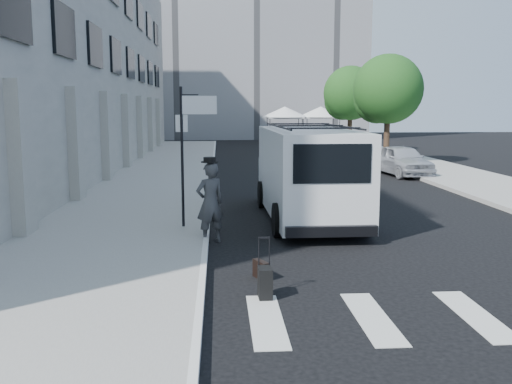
{
  "coord_description": "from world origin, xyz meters",
  "views": [
    {
      "loc": [
        -1.68,
        -11.09,
        3.15
      ],
      "look_at": [
        -0.88,
        1.27,
        1.3
      ],
      "focal_mm": 40.0,
      "sensor_mm": 36.0,
      "label": 1
    }
  ],
  "objects": [
    {
      "name": "ground",
      "position": [
        0.0,
        0.0,
        0.0
      ],
      "size": [
        120.0,
        120.0,
        0.0
      ],
      "primitive_type": "plane",
      "color": "black",
      "rests_on": "ground"
    },
    {
      "name": "sidewalk_left",
      "position": [
        -4.25,
        16.0,
        0.07
      ],
      "size": [
        4.5,
        48.0,
        0.15
      ],
      "primitive_type": "cube",
      "color": "gray",
      "rests_on": "ground"
    },
    {
      "name": "sidewalk_right",
      "position": [
        9.0,
        20.0,
        0.07
      ],
      "size": [
        4.0,
        56.0,
        0.15
      ],
      "primitive_type": "cube",
      "color": "gray",
      "rests_on": "ground"
    },
    {
      "name": "building_left",
      "position": [
        -11.5,
        18.0,
        6.0
      ],
      "size": [
        10.0,
        44.0,
        12.0
      ],
      "primitive_type": "cube",
      "color": "gray",
      "rests_on": "ground"
    },
    {
      "name": "building_far",
      "position": [
        2.0,
        50.0,
        12.5
      ],
      "size": [
        22.0,
        12.0,
        25.0
      ],
      "primitive_type": "cube",
      "color": "slate",
      "rests_on": "ground"
    },
    {
      "name": "sign_pole",
      "position": [
        -2.36,
        3.2,
        2.65
      ],
      "size": [
        1.03,
        0.07,
        3.5
      ],
      "color": "black",
      "rests_on": "sidewalk_left"
    },
    {
      "name": "tree_near",
      "position": [
        7.5,
        20.15,
        3.97
      ],
      "size": [
        3.8,
        3.83,
        6.03
      ],
      "color": "black",
      "rests_on": "ground"
    },
    {
      "name": "tree_far",
      "position": [
        7.5,
        29.15,
        3.97
      ],
      "size": [
        3.8,
        3.83,
        6.03
      ],
      "color": "black",
      "rests_on": "ground"
    },
    {
      "name": "tent_left",
      "position": [
        4.0,
        38.0,
        2.71
      ],
      "size": [
        4.0,
        4.0,
        3.2
      ],
      "color": "black",
      "rests_on": "ground"
    },
    {
      "name": "tent_right",
      "position": [
        7.2,
        38.5,
        2.71
      ],
      "size": [
        4.0,
        4.0,
        3.2
      ],
      "color": "black",
      "rests_on": "ground"
    },
    {
      "name": "businessman",
      "position": [
        -1.9,
        2.0,
        0.95
      ],
      "size": [
        0.82,
        0.71,
        1.89
      ],
      "primitive_type": "imported",
      "rotation": [
        0.0,
        0.0,
        3.6
      ],
      "color": "#393A3C",
      "rests_on": "ground"
    },
    {
      "name": "briefcase",
      "position": [
        -0.93,
        -0.92,
        0.17
      ],
      "size": [
        0.29,
        0.45,
        0.34
      ],
      "primitive_type": "cube",
      "rotation": [
        0.0,
        0.0,
        0.42
      ],
      "color": "black",
      "rests_on": "ground"
    },
    {
      "name": "suitcase",
      "position": [
        -0.94,
        -2.0,
        0.27
      ],
      "size": [
        0.23,
        0.37,
        1.01
      ],
      "rotation": [
        0.0,
        0.0,
        0.03
      ],
      "color": "black",
      "rests_on": "ground"
    },
    {
      "name": "cargo_van",
      "position": [
        0.8,
        4.73,
        1.31
      ],
      "size": [
        2.52,
        6.85,
        2.54
      ],
      "rotation": [
        0.0,
        0.0,
        0.02
      ],
      "color": "silver",
      "rests_on": "ground"
    },
    {
      "name": "parked_car_a",
      "position": [
        6.8,
        14.75,
        0.71
      ],
      "size": [
        2.15,
        4.33,
        1.42
      ],
      "primitive_type": "imported",
      "rotation": [
        0.0,
        0.0,
        0.12
      ],
      "color": "#B3B6BC",
      "rests_on": "ground"
    },
    {
      "name": "parked_car_b",
      "position": [
        5.0,
        26.67,
        0.75
      ],
      "size": [
        1.77,
        4.59,
        1.49
      ],
      "primitive_type": "imported",
      "rotation": [
        0.0,
        0.0,
        0.04
      ],
      "color": "slate",
      "rests_on": "ground"
    },
    {
      "name": "parked_car_c",
      "position": [
        6.8,
        29.65,
        0.8
      ],
      "size": [
        2.5,
        5.59,
        1.59
      ],
      "primitive_type": "imported",
      "rotation": [
        0.0,
        0.0,
        -0.05
      ],
      "color": "#A4A8AC",
      "rests_on": "ground"
    }
  ]
}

